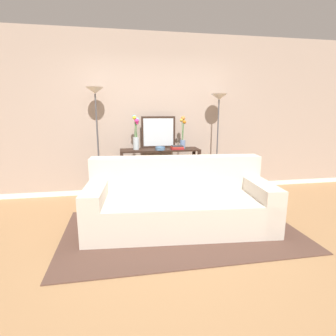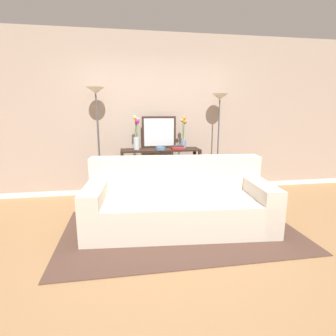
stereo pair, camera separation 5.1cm
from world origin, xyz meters
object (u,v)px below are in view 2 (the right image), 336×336
Objects in this scene: wall_mirror at (159,132)px; fruit_bowl at (161,148)px; floor_lamp_left at (97,113)px; book_row_under_console at (141,194)px; vase_tall_flowers at (136,133)px; console_table at (161,164)px; vase_short_flowers at (183,135)px; floor_lamp_right at (219,116)px; couch at (178,203)px; book_stack at (178,148)px.

wall_mirror reaches higher than fruit_bowl.
floor_lamp_left is 4.49× the size of book_row_under_console.
wall_mirror is at bearing 20.77° from vase_tall_flowers.
console_table is at bearing -1.43° from vase_tall_flowers.
floor_lamp_left is 1.49m from vase_short_flowers.
floor_lamp_left reaches higher than floor_lamp_right.
couch is 1.34m from book_row_under_console.
book_stack is (0.28, -0.26, -0.24)m from wall_mirror.
vase_short_flowers is 2.55× the size of book_stack.
fruit_bowl is (-0.01, -0.12, 0.29)m from console_table.
couch is 14.64× the size of fruit_bowl.
book_row_under_console is (-1.40, -0.04, -1.35)m from floor_lamp_right.
fruit_bowl is at bearing -20.49° from book_row_under_console.
book_stack reaches higher than couch.
wall_mirror is 1.08× the size of vase_short_flowers.
vase_tall_flowers is (0.63, -0.03, -0.34)m from floor_lamp_left.
couch is 4.03× the size of wall_mirror.
vase_tall_flowers is 1.07m from book_row_under_console.
floor_lamp_left reaches higher than book_row_under_console.
book_stack is (0.22, 1.15, 0.58)m from couch.
console_table is at bearing 83.18° from fruit_bowl.
fruit_bowl reaches higher than couch.
floor_lamp_left reaches higher than vase_tall_flowers.
vase_short_flowers is at bearing 3.20° from book_row_under_console.
vase_tall_flowers is 3.49× the size of fruit_bowl.
floor_lamp_right is at bearing 0.00° from floor_lamp_left.
fruit_bowl is (-0.07, 1.12, 0.58)m from couch.
book_row_under_console is (-0.35, -0.16, -1.07)m from wall_mirror.
floor_lamp_right is at bearing 1.34° from vase_tall_flowers.
vase_tall_flowers is at bearing -3.09° from floor_lamp_left.
couch is 11.09× the size of book_stack.
vase_tall_flowers is (-0.40, 0.01, 0.54)m from console_table.
floor_lamp_right reaches higher than book_row_under_console.
floor_lamp_right is 1.94m from book_row_under_console.
couch is at bearing -127.51° from floor_lamp_right.
book_row_under_console is (-0.41, 1.25, -0.25)m from couch.
couch is 2.05m from floor_lamp_left.
wall_mirror is at bearing 173.56° from floor_lamp_right.
floor_lamp_left is 2.09m from floor_lamp_right.
fruit_bowl is at bearing -92.76° from wall_mirror.
floor_lamp_left is at bearing 170.59° from fruit_bowl.
couch is 1.78× the size of console_table.
vase_tall_flowers is at bearing 160.86° from fruit_bowl.
book_stack is (0.30, 0.03, 0.00)m from fruit_bowl.
console_table is 6.25× the size of book_stack.
floor_lamp_left is (-1.09, 1.29, 1.16)m from couch.
vase_short_flowers is 3.37× the size of fruit_bowl.
floor_lamp_left is 0.71m from vase_tall_flowers.
fruit_bowl is (-0.43, -0.17, -0.21)m from vase_short_flowers.
floor_lamp_left is 1.09m from wall_mirror.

